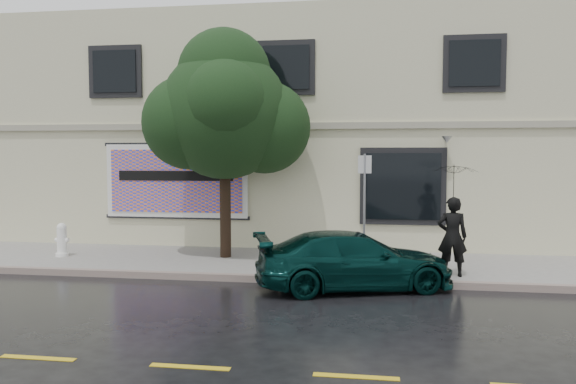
# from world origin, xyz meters

# --- Properties ---
(ground) EXTENTS (90.00, 90.00, 0.00)m
(ground) POSITION_xyz_m (0.00, 0.00, 0.00)
(ground) COLOR black
(ground) RESTS_ON ground
(sidewalk) EXTENTS (20.00, 3.50, 0.15)m
(sidewalk) POSITION_xyz_m (0.00, 3.25, 0.07)
(sidewalk) COLOR #9E9B96
(sidewalk) RESTS_ON ground
(curb) EXTENTS (20.00, 0.18, 0.16)m
(curb) POSITION_xyz_m (0.00, 1.50, 0.07)
(curb) COLOR gray
(curb) RESTS_ON ground
(road_marking) EXTENTS (19.00, 0.12, 0.01)m
(road_marking) POSITION_xyz_m (0.00, -3.50, 0.01)
(road_marking) COLOR gold
(road_marking) RESTS_ON ground
(building) EXTENTS (20.00, 8.12, 7.00)m
(building) POSITION_xyz_m (0.00, 9.00, 3.50)
(building) COLOR beige
(building) RESTS_ON ground
(billboard) EXTENTS (4.30, 0.16, 2.20)m
(billboard) POSITION_xyz_m (-3.20, 4.92, 2.05)
(billboard) COLOR white
(billboard) RESTS_ON ground
(car) EXTENTS (4.50, 2.97, 1.21)m
(car) POSITION_xyz_m (2.02, 1.20, 0.60)
(car) COLOR black
(car) RESTS_ON ground
(pedestrian) EXTENTS (0.65, 0.44, 1.75)m
(pedestrian) POSITION_xyz_m (4.13, 2.06, 1.03)
(pedestrian) COLOR black
(pedestrian) RESTS_ON sidewalk
(umbrella) EXTENTS (1.39, 1.39, 0.78)m
(umbrella) POSITION_xyz_m (4.13, 2.06, 2.29)
(umbrella) COLOR black
(umbrella) RESTS_ON pedestrian
(street_tree) EXTENTS (3.34, 3.34, 5.36)m
(street_tree) POSITION_xyz_m (-1.38, 3.55, 3.83)
(street_tree) COLOR black
(street_tree) RESTS_ON sidewalk
(fire_hydrant) EXTENTS (0.36, 0.34, 0.87)m
(fire_hydrant) POSITION_xyz_m (-5.65, 3.00, 0.57)
(fire_hydrant) COLOR white
(fire_hydrant) RESTS_ON sidewalk
(sign_pole) EXTENTS (0.32, 0.10, 2.68)m
(sign_pole) POSITION_xyz_m (2.20, 3.20, 1.75)
(sign_pole) COLOR gray
(sign_pole) RESTS_ON sidewalk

